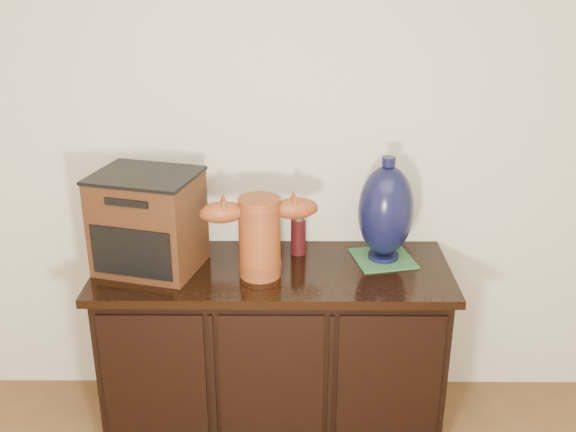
{
  "coord_description": "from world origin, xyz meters",
  "views": [
    {
      "loc": [
        0.08,
        -0.25,
        1.99
      ],
      "look_at": [
        0.06,
        2.18,
        1.01
      ],
      "focal_mm": 42.0,
      "sensor_mm": 36.0,
      "label": 1
    }
  ],
  "objects_px": {
    "lamp_base": "(386,211)",
    "spray_can": "(298,234)",
    "tv_radio": "(148,222)",
    "sideboard": "(273,345)",
    "terracotta_vessel": "(260,233)"
  },
  "relations": [
    {
      "from": "lamp_base",
      "to": "spray_can",
      "type": "relative_size",
      "value": 2.38
    },
    {
      "from": "tv_radio",
      "to": "lamp_base",
      "type": "xyz_separation_m",
      "value": [
        0.96,
        0.08,
        0.02
      ]
    },
    {
      "from": "sideboard",
      "to": "terracotta_vessel",
      "type": "bearing_deg",
      "value": -128.9
    },
    {
      "from": "sideboard",
      "to": "tv_radio",
      "type": "distance_m",
      "value": 0.76
    },
    {
      "from": "spray_can",
      "to": "sideboard",
      "type": "bearing_deg",
      "value": -126.21
    },
    {
      "from": "tv_radio",
      "to": "spray_can",
      "type": "bearing_deg",
      "value": 27.47
    },
    {
      "from": "tv_radio",
      "to": "spray_can",
      "type": "relative_size",
      "value": 2.52
    },
    {
      "from": "sideboard",
      "to": "tv_radio",
      "type": "bearing_deg",
      "value": 178.51
    },
    {
      "from": "terracotta_vessel",
      "to": "lamp_base",
      "type": "distance_m",
      "value": 0.53
    },
    {
      "from": "tv_radio",
      "to": "spray_can",
      "type": "height_order",
      "value": "tv_radio"
    },
    {
      "from": "terracotta_vessel",
      "to": "tv_radio",
      "type": "relative_size",
      "value": 1.0
    },
    {
      "from": "spray_can",
      "to": "lamp_base",
      "type": "bearing_deg",
      "value": -8.96
    },
    {
      "from": "terracotta_vessel",
      "to": "tv_radio",
      "type": "bearing_deg",
      "value": 162.01
    },
    {
      "from": "spray_can",
      "to": "tv_radio",
      "type": "bearing_deg",
      "value": -167.7
    },
    {
      "from": "sideboard",
      "to": "lamp_base",
      "type": "relative_size",
      "value": 3.3
    }
  ]
}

